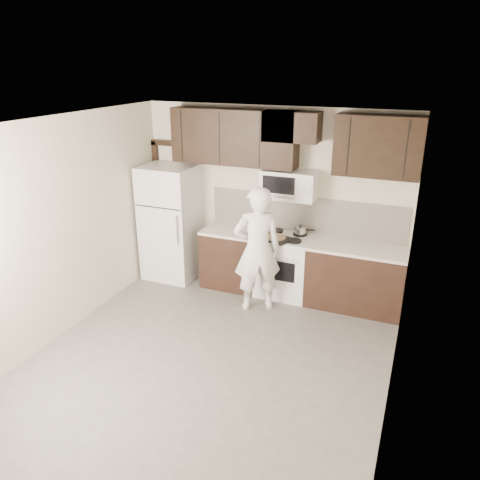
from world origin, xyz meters
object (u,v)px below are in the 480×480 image
Objects in this scene: stove at (284,265)px; microwave at (289,185)px; refrigerator at (171,223)px; person at (257,250)px.

microwave is (-0.00, 0.12, 1.19)m from stove.
refrigerator reaches higher than person.
stove is at bearing 1.51° from refrigerator.
microwave is 0.42× the size of refrigerator.
person is (-0.22, -0.56, 0.43)m from stove.
stove is at bearing -140.97° from person.
microwave reaches higher than person.
person is at bearing -107.79° from microwave.
stove is 1.20m from microwave.
refrigerator is at bearing -47.27° from person.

